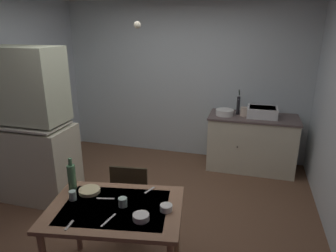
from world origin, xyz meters
name	(u,v)px	position (x,y,z in m)	size (l,w,h in m)	color
ground_plane	(147,212)	(0.00, 0.00, 0.00)	(5.07, 5.07, 0.00)	brown
wall_back	(184,81)	(0.00, 1.99, 1.29)	(4.17, 0.10, 2.57)	silver
hutch_cabinet	(31,131)	(-1.51, -0.01, 0.92)	(1.01, 0.59, 1.96)	beige
counter_cabinet	(251,143)	(1.18, 1.62, 0.43)	(1.34, 0.64, 0.86)	beige
sink_basin	(262,112)	(1.30, 1.62, 0.94)	(0.44, 0.34, 0.15)	white
hand_pump	(238,104)	(0.94, 1.66, 1.03)	(0.05, 0.27, 0.39)	#232328
mixing_bowl_counter	(225,112)	(0.75, 1.57, 0.91)	(0.27, 0.27, 0.09)	white
stoneware_crock	(244,112)	(1.04, 1.61, 0.93)	(0.12, 0.12, 0.13)	beige
dining_table	(116,217)	(0.10, -1.03, 0.65)	(1.23, 0.96, 0.75)	#93694C
chair_far_side	(133,196)	(0.00, -0.41, 0.46)	(0.45, 0.45, 0.86)	#2B271D
serving_bowl_wide	(166,208)	(0.53, -0.97, 0.77)	(0.10, 0.10, 0.05)	white
soup_bowl_small	(141,217)	(0.37, -1.15, 0.77)	(0.13, 0.13, 0.05)	white
sauce_dish	(90,191)	(-0.22, -0.88, 0.76)	(0.19, 0.19, 0.03)	beige
mug_dark	(73,195)	(-0.30, -1.03, 0.79)	(0.06, 0.06, 0.08)	#ADD1C1
teacup_mint	(123,202)	(0.16, -1.01, 0.79)	(0.07, 0.07, 0.08)	#ADD1C1
glass_bottle	(72,177)	(-0.40, -0.87, 0.88)	(0.07, 0.07, 0.31)	#4C7F56
table_knife	(109,220)	(0.13, -1.22, 0.75)	(0.18, 0.02, 0.01)	silver
teaspoon_near_bowl	(69,225)	(-0.13, -1.36, 0.75)	(0.12, 0.02, 0.01)	beige
teaspoon_by_cup	(105,199)	(-0.03, -0.94, 0.75)	(0.16, 0.02, 0.01)	beige
serving_spoon	(150,190)	(0.29, -0.71, 0.75)	(0.14, 0.02, 0.01)	beige
pendant_bulb	(137,25)	(-0.15, 0.27, 2.19)	(0.08, 0.08, 0.08)	#F9EFCC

